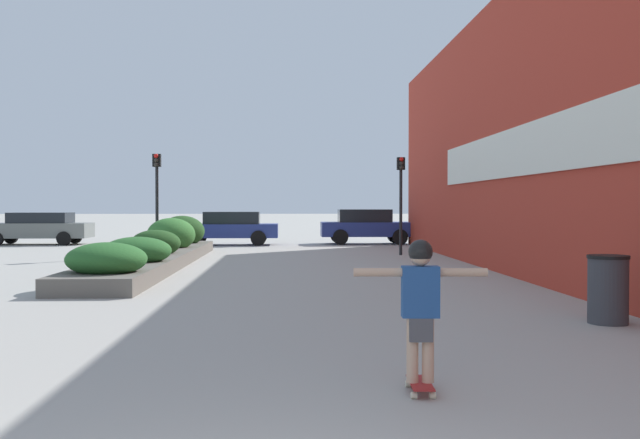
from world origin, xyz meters
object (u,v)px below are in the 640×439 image
object	(u,v)px
skateboarder	(420,296)
traffic_light_right	(401,189)
car_center_right	(549,227)
car_leftmost	(38,228)
car_center_left	(229,227)
traffic_light_left	(157,187)
skateboard	(420,385)
trash_bin	(608,289)
car_rightmost	(367,226)

from	to	relation	value
skateboarder	traffic_light_right	xyz separation A→B (m)	(2.81, 18.74, 1.47)
car_center_right	car_leftmost	bearing A→B (deg)	88.20
car_center_left	traffic_light_left	world-z (taller)	traffic_light_left
car_center_left	car_center_right	bearing A→B (deg)	-90.06
skateboard	traffic_light_right	distance (m)	19.09
trash_bin	car_center_left	size ratio (longest dim) A/B	0.23
car_center_right	traffic_light_right	bearing A→B (deg)	130.85
car_rightmost	skateboard	bearing A→B (deg)	-5.30
car_rightmost	traffic_light_right	bearing A→B (deg)	2.83
car_center_left	traffic_light_left	xyz separation A→B (m)	(-1.94, -7.16, 1.65)
skateboard	car_leftmost	bearing A→B (deg)	118.53
skateboard	car_rightmost	xyz separation A→B (m)	(2.44, 26.27, 0.77)
skateboarder	car_rightmost	distance (m)	26.38
car_center_right	car_center_left	bearing A→B (deg)	89.94
skateboarder	car_leftmost	bearing A→B (deg)	118.53
skateboard	traffic_light_left	xyz separation A→B (m)	(-5.85, 18.50, 2.37)
skateboard	traffic_light_left	world-z (taller)	traffic_light_left
car_leftmost	car_center_right	world-z (taller)	car_center_right
car_center_right	car_rightmost	bearing A→B (deg)	85.69
skateboard	trash_bin	size ratio (longest dim) A/B	0.60
car_leftmost	car_center_right	distance (m)	23.49
traffic_light_left	car_leftmost	bearing A→B (deg)	130.96
trash_bin	traffic_light_right	distance (m)	15.06
skateboarder	traffic_light_right	size ratio (longest dim) A/B	0.39
skateboard	car_leftmost	world-z (taller)	car_leftmost
skateboarder	traffic_light_right	bearing A→B (deg)	84.32
skateboarder	trash_bin	bearing A→B (deg)	49.71
traffic_light_left	traffic_light_right	bearing A→B (deg)	1.59
skateboarder	traffic_light_right	world-z (taller)	traffic_light_right
car_center_right	skateboarder	bearing A→B (deg)	157.18
trash_bin	car_leftmost	xyz separation A→B (m)	(-16.27, 22.56, 0.26)
skateboarder	traffic_light_left	xyz separation A→B (m)	(-5.85, 18.50, 1.52)
skateboard	car_leftmost	size ratio (longest dim) A/B	0.13
car_center_left	traffic_light_left	bearing A→B (deg)	164.84
skateboard	trash_bin	distance (m)	5.25
car_center_left	traffic_light_right	xyz separation A→B (m)	(6.72, -6.92, 1.60)
car_rightmost	traffic_light_right	world-z (taller)	traffic_light_right
trash_bin	car_center_left	xyz separation A→B (m)	(-7.49, 21.84, 0.27)
car_center_left	skateboarder	bearing A→B (deg)	-171.33
traffic_light_left	traffic_light_right	xyz separation A→B (m)	(8.66, 0.24, -0.04)
car_center_left	car_rightmost	world-z (taller)	car_rightmost
skateboard	car_center_right	distance (m)	27.83
skateboard	skateboarder	bearing A→B (deg)	-177.16
skateboard	car_center_right	world-z (taller)	car_center_right
trash_bin	car_center_left	world-z (taller)	car_center_left
skateboarder	car_leftmost	xyz separation A→B (m)	(-12.69, 26.38, -0.15)
traffic_light_right	car_rightmost	bearing A→B (deg)	92.83
skateboard	traffic_light_right	bearing A→B (deg)	84.32
car_rightmost	car_center_left	bearing A→B (deg)	-84.48
skateboard	car_center_left	size ratio (longest dim) A/B	0.14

